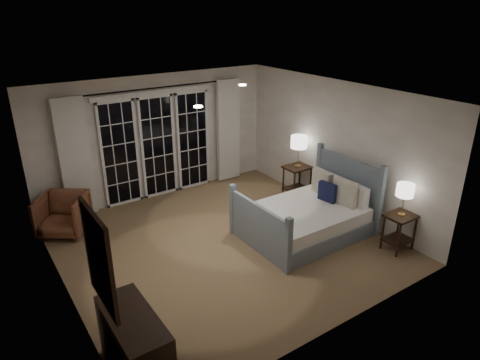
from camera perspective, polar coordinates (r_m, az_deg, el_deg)
floor at (r=7.30m, az=-2.25°, el=-8.46°), size 5.00×5.00×0.00m
ceiling at (r=6.39m, az=-2.59°, el=11.16°), size 5.00×5.00×0.00m
wall_left at (r=5.94m, az=-23.37°, el=-4.40°), size 0.02×5.00×2.50m
wall_right at (r=8.26m, az=12.51°, el=4.30°), size 0.02×5.00×2.50m
wall_back at (r=8.85m, az=-11.06°, el=5.65°), size 5.00×0.02×2.50m
wall_front at (r=5.01m, az=13.10°, el=-8.14°), size 5.00×0.02×2.50m
french_doors at (r=8.86m, az=-10.88°, el=4.60°), size 2.50×0.04×2.20m
curtain_rod at (r=8.53m, az=-11.29°, el=11.93°), size 3.50×0.03×0.03m
curtain_left at (r=8.30m, az=-21.11°, el=2.67°), size 0.55×0.10×2.25m
curtain_right at (r=9.52m, az=-1.57°, el=6.61°), size 0.55×0.10×2.25m
downlight_a at (r=7.31m, az=0.32°, el=12.55°), size 0.12×0.12×0.01m
downlight_b at (r=5.76m, az=-5.61°, el=9.72°), size 0.12×0.12×0.01m
bed at (r=7.56m, az=9.03°, el=-4.88°), size 2.07×1.48×1.20m
nightstand_left at (r=7.41m, az=20.48°, el=-5.85°), size 0.48×0.39×0.63m
nightstand_right at (r=8.85m, az=7.62°, el=0.42°), size 0.53×0.42×0.69m
lamp_left at (r=7.15m, az=21.16°, el=-1.33°), size 0.27×0.27×0.53m
lamp_right at (r=8.61m, az=7.88°, el=5.01°), size 0.33×0.33×0.64m
armchair at (r=8.06m, az=-22.52°, el=-4.27°), size 1.07×1.08×0.71m
dresser at (r=4.99m, az=-13.81°, el=-20.70°), size 0.47×1.10×0.78m
mirror at (r=4.24m, az=-18.27°, el=-10.06°), size 0.05×0.85×1.00m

